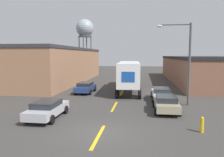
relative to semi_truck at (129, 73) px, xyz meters
The scene contains 12 objects.
ground_plane 16.46m from the semi_truck, 92.71° to the right, with size 160.00×160.00×0.00m, color #3D3A38.
road_centerline 9.80m from the semi_truck, 94.64° to the right, with size 0.20×18.59×0.01m.
warehouse_left 15.85m from the semi_truck, 151.45° to the left, with size 11.38×27.33×5.89m.
warehouse_right 16.76m from the semi_truck, 41.89° to the left, with size 11.59×29.52×4.43m.
semi_truck is the anchor object (origin of this frame).
parked_car_left_near 14.84m from the semi_truck, 110.72° to the right, with size 2.02×4.41×1.32m.
parked_car_left_far 6.11m from the semi_truck, 152.05° to the right, with size 2.02×4.41×1.32m.
parked_car_right_mid 7.35m from the semi_truck, 59.21° to the right, with size 2.02×4.41×1.32m.
parked_car_right_near 11.34m from the semi_truck, 70.89° to the right, with size 2.02×4.41×1.32m.
water_tower 38.33m from the semi_truck, 113.69° to the left, with size 5.10×5.10×14.99m.
street_lamp 10.02m from the semi_truck, 55.38° to the right, with size 3.14×0.32×7.54m.
fire_hydrant 16.41m from the semi_truck, 71.09° to the right, with size 0.22×0.22×0.98m.
Camera 1 is at (2.42, -12.49, 4.65)m, focal length 35.00 mm.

